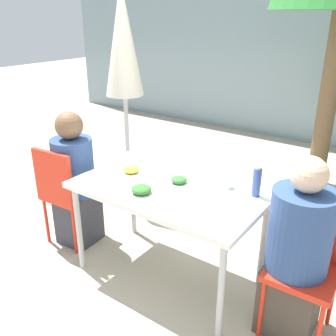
{
  "coord_description": "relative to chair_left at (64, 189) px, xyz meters",
  "views": [
    {
      "loc": [
        1.38,
        -1.93,
        1.89
      ],
      "look_at": [
        0.0,
        0.0,
        0.9
      ],
      "focal_mm": 40.0,
      "sensor_mm": 36.0,
      "label": 1
    }
  ],
  "objects": [
    {
      "name": "chair_left",
      "position": [
        0.0,
        0.0,
        0.0
      ],
      "size": [
        0.42,
        0.42,
        0.89
      ],
      "rotation": [
        0.0,
        0.0,
        0.06
      ],
      "color": "red",
      "rests_on": "ground"
    },
    {
      "name": "chair_right",
      "position": [
        1.94,
        0.25,
        0.0
      ],
      "size": [
        0.41,
        0.41,
        0.89
      ],
      "rotation": [
        0.0,
        0.0,
        -3.11
      ],
      "color": "red",
      "rests_on": "ground"
    },
    {
      "name": "dining_table",
      "position": [
        0.97,
        0.14,
        0.16
      ],
      "size": [
        1.35,
        0.76,
        0.75
      ],
      "color": "white",
      "rests_on": "ground"
    },
    {
      "name": "closed_umbrella",
      "position": [
        -0.12,
        0.94,
        1.05
      ],
      "size": [
        0.37,
        0.37,
        2.18
      ],
      "color": "#333333",
      "rests_on": "ground"
    },
    {
      "name": "drinking_cup",
      "position": [
        1.31,
        0.39,
        0.28
      ],
      "size": [
        0.07,
        0.07,
        0.09
      ],
      "color": "silver",
      "rests_on": "dining_table"
    },
    {
      "name": "salad_bowl",
      "position": [
        0.42,
        0.33,
        0.26
      ],
      "size": [
        0.19,
        0.19,
        0.06
      ],
      "color": "white",
      "rests_on": "dining_table"
    },
    {
      "name": "plate_1",
      "position": [
        1.0,
        0.23,
        0.25
      ],
      "size": [
        0.21,
        0.21,
        0.06
      ],
      "color": "white",
      "rests_on": "dining_table"
    },
    {
      "name": "bottle",
      "position": [
        1.52,
        0.38,
        0.33
      ],
      "size": [
        0.06,
        0.06,
        0.22
      ],
      "color": "#334C8E",
      "rests_on": "dining_table"
    },
    {
      "name": "plate_0",
      "position": [
        0.89,
        -0.05,
        0.25
      ],
      "size": [
        0.25,
        0.25,
        0.07
      ],
      "color": "white",
      "rests_on": "dining_table"
    },
    {
      "name": "building_facade",
      "position": [
        0.97,
        4.13,
        0.97
      ],
      "size": [
        10.0,
        0.2,
        3.0
      ],
      "color": "gray",
      "rests_on": "ground"
    },
    {
      "name": "ground_plane",
      "position": [
        0.97,
        0.14,
        -0.53
      ],
      "size": [
        24.0,
        24.0,
        0.0
      ],
      "primitive_type": "plane",
      "color": "#B2A893"
    },
    {
      "name": "plate_2",
      "position": [
        0.6,
        0.17,
        0.25
      ],
      "size": [
        0.22,
        0.22,
        0.06
      ],
      "color": "white",
      "rests_on": "dining_table"
    },
    {
      "name": "person_right",
      "position": [
        1.9,
        0.17,
        0.03
      ],
      "size": [
        0.37,
        0.37,
        1.18
      ],
      "rotation": [
        0.0,
        0.0,
        -3.11
      ],
      "color": "#473D33",
      "rests_on": "ground"
    },
    {
      "name": "person_left",
      "position": [
        0.04,
        0.08,
        0.03
      ],
      "size": [
        0.34,
        0.34,
        1.18
      ],
      "rotation": [
        0.0,
        0.0,
        0.06
      ],
      "color": "#383842",
      "rests_on": "ground"
    }
  ]
}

